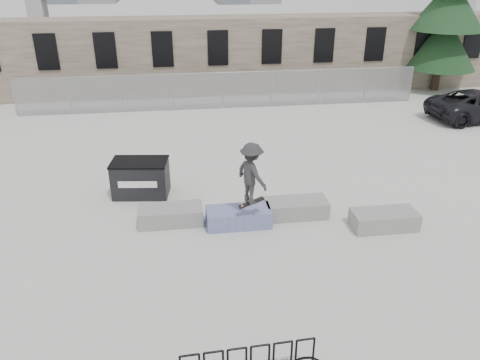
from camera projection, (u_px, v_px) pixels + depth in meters
name	position (u px, v px, depth m)	size (l,w,h in m)	color
ground	(264.00, 219.00, 15.05)	(120.00, 120.00, 0.00)	beige
stone_wall	(216.00, 55.00, 28.64)	(36.00, 2.58, 4.50)	#675A4C
chainlink_fence	(223.00, 90.00, 25.81)	(22.06, 0.06, 2.02)	gray
planter_far_left	(171.00, 215.00, 14.69)	(2.00, 0.90, 0.55)	gray
planter_center_left	(239.00, 216.00, 14.58)	(2.00, 0.90, 0.55)	#3741A6
planter_center_right	(296.00, 207.00, 15.11)	(2.00, 0.90, 0.55)	gray
planter_offset	(384.00, 219.00, 14.43)	(2.00, 0.90, 0.55)	gray
dumpster	(141.00, 178.00, 16.34)	(2.07, 1.42, 1.27)	black
spruce_tree	(449.00, 8.00, 27.90)	(4.37, 4.37, 11.50)	#38281E
suv	(480.00, 105.00, 24.15)	(2.50, 5.43, 1.51)	black
skateboarder	(252.00, 174.00, 13.49)	(1.18, 1.38, 2.00)	#2C2C2E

